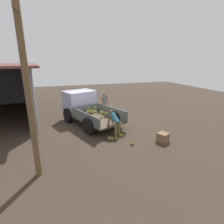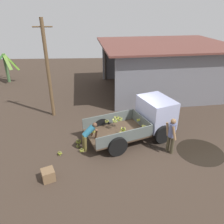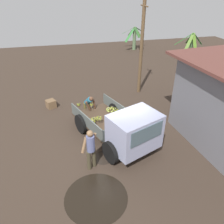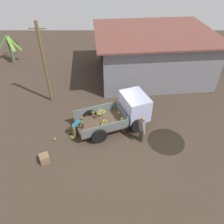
% 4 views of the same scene
% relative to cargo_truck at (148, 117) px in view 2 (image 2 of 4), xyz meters
% --- Properties ---
extents(ground, '(36.00, 36.00, 0.00)m').
position_rel_cargo_truck_xyz_m(ground, '(-0.89, -0.20, -0.99)').
color(ground, '#3A2D24').
extents(mud_patch_0, '(2.09, 2.09, 0.01)m').
position_rel_cargo_truck_xyz_m(mud_patch_0, '(2.16, -1.65, -0.99)').
color(mud_patch_0, black).
rests_on(mud_patch_0, ground).
extents(mud_patch_1, '(0.81, 0.81, 0.01)m').
position_rel_cargo_truck_xyz_m(mud_patch_1, '(0.35, -1.05, -0.99)').
color(mud_patch_1, '#2D251E').
rests_on(mud_patch_1, ground).
extents(cargo_truck, '(4.65, 3.30, 1.88)m').
position_rel_cargo_truck_xyz_m(cargo_truck, '(0.00, 0.00, 0.00)').
color(cargo_truck, '#433325').
rests_on(cargo_truck, ground).
extents(warehouse_shed, '(9.88, 8.40, 3.53)m').
position_rel_cargo_truck_xyz_m(warehouse_shed, '(2.88, 6.49, 1.60)').
color(warehouse_shed, slate).
rests_on(warehouse_shed, ground).
extents(utility_pole, '(1.02, 0.19, 5.47)m').
position_rel_cargo_truck_xyz_m(utility_pole, '(-5.20, 2.40, 1.80)').
color(utility_pole, brown).
rests_on(utility_pole, ground).
extents(banana_palm_0, '(1.91, 2.73, 2.41)m').
position_rel_cargo_truck_xyz_m(banana_palm_0, '(-10.23, 8.92, 0.34)').
color(banana_palm_0, '#44653C').
rests_on(banana_palm_0, ground).
extents(person_foreground_visitor, '(0.47, 0.66, 1.70)m').
position_rel_cargo_truck_xyz_m(person_foreground_visitor, '(0.74, -1.57, -0.05)').
color(person_foreground_visitor, '#433C29').
rests_on(person_foreground_visitor, ground).
extents(person_worker_loading, '(0.78, 0.64, 1.29)m').
position_rel_cargo_truck_xyz_m(person_worker_loading, '(-2.91, -1.14, -0.23)').
color(person_worker_loading, brown).
rests_on(person_worker_loading, ground).
extents(banana_bunch_on_ground_0, '(0.18, 0.21, 0.17)m').
position_rel_cargo_truck_xyz_m(banana_bunch_on_ground_0, '(-3.43, -1.06, -0.89)').
color(banana_bunch_on_ground_0, '#4B4431').
rests_on(banana_bunch_on_ground_0, ground).
extents(banana_bunch_on_ground_1, '(0.22, 0.22, 0.18)m').
position_rel_cargo_truck_xyz_m(banana_bunch_on_ground_1, '(-4.19, -1.57, -0.89)').
color(banana_bunch_on_ground_1, brown).
rests_on(banana_bunch_on_ground_1, ground).
extents(banana_bunch_on_ground_2, '(0.29, 0.29, 0.21)m').
position_rel_cargo_truck_xyz_m(banana_bunch_on_ground_2, '(-3.44, -0.73, -0.87)').
color(banana_bunch_on_ground_2, '#4A4330').
rests_on(banana_bunch_on_ground_2, ground).
extents(banana_bunch_on_ground_3, '(0.24, 0.24, 0.18)m').
position_rel_cargo_truck_xyz_m(banana_bunch_on_ground_3, '(-3.23, -1.40, -0.89)').
color(banana_bunch_on_ground_3, brown).
rests_on(banana_bunch_on_ground_3, ground).
extents(wooden_crate_0, '(0.61, 0.61, 0.45)m').
position_rel_cargo_truck_xyz_m(wooden_crate_0, '(-4.37, -3.08, -0.76)').
color(wooden_crate_0, brown).
rests_on(wooden_crate_0, ground).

